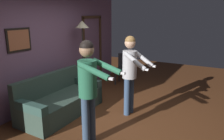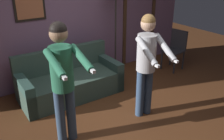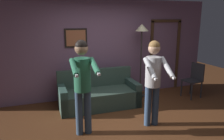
% 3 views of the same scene
% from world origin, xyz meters
% --- Properties ---
extents(ground_plane, '(12.00, 12.00, 0.00)m').
position_xyz_m(ground_plane, '(0.00, 0.00, 0.00)').
color(ground_plane, brown).
extents(back_wall_assembly, '(6.40, 0.10, 2.60)m').
position_xyz_m(back_wall_assembly, '(0.02, 1.99, 1.30)').
color(back_wall_assembly, slate).
rests_on(back_wall_assembly, ground_plane).
extents(couch, '(1.91, 0.87, 0.87)m').
position_xyz_m(couch, '(-0.26, 1.29, 0.28)').
color(couch, '#374C41').
rests_on(couch, ground_plane).
extents(torchiere_lamp, '(0.36, 0.36, 1.96)m').
position_xyz_m(torchiere_lamp, '(1.03, 1.61, 1.66)').
color(torchiere_lamp, '#332D28').
rests_on(torchiere_lamp, ground_plane).
extents(person_standing_left, '(0.45, 0.74, 1.75)m').
position_xyz_m(person_standing_left, '(-0.88, 0.08, 1.07)').
color(person_standing_left, '#354C67').
rests_on(person_standing_left, ground_plane).
extents(person_standing_right, '(0.47, 0.68, 1.70)m').
position_xyz_m(person_standing_right, '(0.48, -0.03, 1.03)').
color(person_standing_right, '#354D6E').
rests_on(person_standing_right, ground_plane).
extents(dining_chair_distant, '(0.48, 0.48, 0.93)m').
position_xyz_m(dining_chair_distant, '(2.39, 1.07, 0.53)').
color(dining_chair_distant, '#2D2D33').
rests_on(dining_chair_distant, ground_plane).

